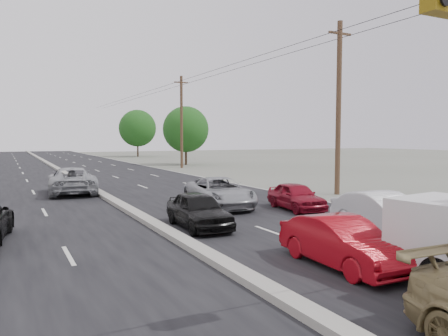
{
  "coord_description": "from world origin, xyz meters",
  "views": [
    {
      "loc": [
        -4.94,
        -4.73,
        3.33
      ],
      "look_at": [
        2.38,
        9.74,
        2.2
      ],
      "focal_mm": 35.0,
      "sensor_mm": 36.0,
      "label": 1
    }
  ],
  "objects": [
    {
      "name": "red_sedan",
      "position": [
        2.72,
        3.7,
        0.64
      ],
      "size": [
        1.5,
        3.95,
        1.29
      ],
      "primitive_type": "imported",
      "rotation": [
        0.0,
        0.0,
        -0.04
      ],
      "color": "maroon",
      "rests_on": "ground"
    },
    {
      "name": "traffic_signals",
      "position": [
        1.4,
        0.0,
        5.49
      ],
      "size": [
        25.0,
        0.3,
        0.54
      ],
      "color": "black",
      "rests_on": "ground"
    },
    {
      "name": "tree_right_mid",
      "position": [
        15.0,
        45.0,
        4.34
      ],
      "size": [
        5.6,
        5.6,
        7.14
      ],
      "color": "#382619",
      "rests_on": "ground"
    },
    {
      "name": "oncoming_far",
      "position": [
        -1.4,
        22.25,
        0.78
      ],
      "size": [
        3.05,
        5.83,
        1.57
      ],
      "primitive_type": "imported",
      "rotation": [
        0.0,
        0.0,
        3.06
      ],
      "color": "#93969A",
      "rests_on": "ground"
    },
    {
      "name": "tree_right_far",
      "position": [
        16.0,
        70.0,
        4.96
      ],
      "size": [
        6.4,
        6.4,
        8.16
      ],
      "color": "#382619",
      "rests_on": "ground"
    },
    {
      "name": "queue_car_b",
      "position": [
        6.7,
        6.05,
        0.71
      ],
      "size": [
        1.97,
        4.44,
        1.42
      ],
      "primitive_type": "imported",
      "rotation": [
        0.0,
        0.0,
        -0.11
      ],
      "color": "silver",
      "rests_on": "ground"
    },
    {
      "name": "center_median",
      "position": [
        0.0,
        30.0,
        0.1
      ],
      "size": [
        0.5,
        160.0,
        0.2
      ],
      "primitive_type": "cube",
      "color": "gray",
      "rests_on": "ground"
    },
    {
      "name": "utility_pole_right_b",
      "position": [
        12.5,
        15.0,
        5.11
      ],
      "size": [
        1.6,
        0.3,
        10.0
      ],
      "color": "#422D1E",
      "rests_on": "ground"
    },
    {
      "name": "queue_car_c",
      "position": [
        4.2,
        13.82,
        0.7
      ],
      "size": [
        2.87,
        5.28,
        1.4
      ],
      "primitive_type": "imported",
      "rotation": [
        0.0,
        0.0,
        -0.11
      ],
      "color": "gray",
      "rests_on": "ground"
    },
    {
      "name": "queue_car_e",
      "position": [
        7.0,
        11.52,
        0.63
      ],
      "size": [
        1.92,
        3.82,
        1.25
      ],
      "primitive_type": "imported",
      "rotation": [
        0.0,
        0.0,
        -0.12
      ],
      "color": "maroon",
      "rests_on": "ground"
    },
    {
      "name": "queue_car_a",
      "position": [
        1.4,
        9.87,
        0.66
      ],
      "size": [
        1.72,
        3.93,
        1.32
      ],
      "primitive_type": "imported",
      "rotation": [
        0.0,
        0.0,
        -0.04
      ],
      "color": "black",
      "rests_on": "ground"
    },
    {
      "name": "road_surface",
      "position": [
        0.0,
        30.0,
        0.0
      ],
      "size": [
        20.0,
        160.0,
        0.02
      ],
      "primitive_type": "cube",
      "color": "black",
      "rests_on": "ground"
    },
    {
      "name": "utility_pole_right_c",
      "position": [
        12.5,
        40.0,
        5.11
      ],
      "size": [
        1.6,
        0.3,
        10.0
      ],
      "color": "#422D1E",
      "rests_on": "ground"
    }
  ]
}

